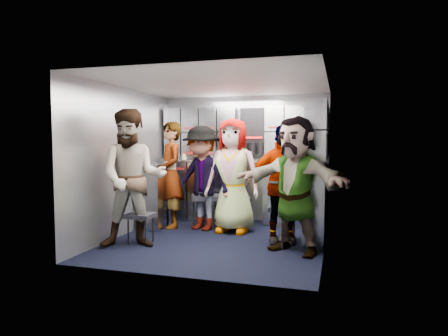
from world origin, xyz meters
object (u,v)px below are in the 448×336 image
(jump_seat_near_right, at_px, (296,214))
(attendant_arc_c, at_px, (233,175))
(attendant_arc_a, at_px, (133,178))
(attendant_arc_e, at_px, (295,184))
(attendant_arc_b, at_px, (202,178))
(jump_seat_center, at_px, (236,201))
(jump_seat_near_left, at_px, (141,217))
(attendant_arc_d, at_px, (281,184))
(attendant_standing, at_px, (171,175))
(jump_seat_mid_left, at_px, (206,199))
(jump_seat_mid_right, at_px, (283,210))

(jump_seat_near_right, xyz_separation_m, attendant_arc_c, (-1.00, 0.67, 0.41))
(attendant_arc_a, xyz_separation_m, attendant_arc_e, (1.99, 0.32, -0.05))
(attendant_arc_b, distance_m, attendant_arc_c, 0.49)
(jump_seat_center, relative_size, attendant_arc_e, 0.31)
(attendant_arc_e, bearing_deg, attendant_arc_b, 175.49)
(jump_seat_center, relative_size, attendant_arc_b, 0.33)
(jump_seat_near_left, xyz_separation_m, attendant_arc_d, (1.76, 0.57, 0.43))
(attendant_standing, distance_m, attendant_arc_c, 1.01)
(jump_seat_mid_left, xyz_separation_m, jump_seat_near_right, (1.48, -0.86, -0.01))
(attendant_arc_c, bearing_deg, jump_seat_near_left, -132.66)
(jump_seat_center, distance_m, jump_seat_near_right, 1.31)
(jump_seat_near_right, xyz_separation_m, attendant_arc_a, (-1.99, -0.50, 0.45))
(jump_seat_center, relative_size, jump_seat_near_right, 1.07)
(attendant_arc_b, bearing_deg, jump_seat_mid_right, 4.17)
(attendant_standing, relative_size, attendant_arc_c, 0.98)
(attendant_arc_a, relative_size, attendant_arc_e, 1.06)
(jump_seat_near_right, bearing_deg, jump_seat_mid_left, 149.98)
(attendant_arc_d, bearing_deg, attendant_arc_b, 148.92)
(jump_seat_mid_left, relative_size, attendant_arc_d, 0.35)
(jump_seat_mid_left, distance_m, attendant_arc_a, 1.51)
(jump_seat_near_left, xyz_separation_m, attendant_standing, (-0.02, 1.03, 0.47))
(attendant_standing, xyz_separation_m, attendant_arc_a, (0.02, -1.21, 0.05))
(attendant_arc_b, height_order, attendant_arc_c, attendant_arc_c)
(attendant_arc_d, bearing_deg, jump_seat_near_right, -60.07)
(attendant_arc_e, bearing_deg, attendant_standing, -178.28)
(attendant_arc_a, height_order, attendant_arc_e, attendant_arc_a)
(jump_seat_near_left, distance_m, jump_seat_mid_right, 1.92)
(attendant_arc_b, relative_size, attendant_arc_d, 1.01)
(jump_seat_center, height_order, attendant_arc_c, attendant_arc_c)
(attendant_arc_a, relative_size, attendant_arc_b, 1.12)
(attendant_arc_c, xyz_separation_m, attendant_arc_e, (1.00, -0.85, -0.01))
(jump_seat_mid_left, bearing_deg, jump_seat_near_left, -113.09)
(attendant_arc_d, bearing_deg, jump_seat_center, 129.87)
(attendant_arc_a, xyz_separation_m, attendant_arc_c, (0.99, 1.17, -0.04))
(jump_seat_mid_right, height_order, attendant_arc_b, attendant_arc_b)
(jump_seat_near_left, height_order, attendant_arc_a, attendant_arc_a)
(jump_seat_near_left, height_order, jump_seat_mid_right, jump_seat_mid_right)
(jump_seat_mid_right, bearing_deg, jump_seat_near_left, -156.97)
(attendant_arc_c, distance_m, attendant_arc_d, 0.88)
(jump_seat_center, relative_size, attendant_arc_d, 0.33)
(attendant_arc_d, relative_size, attendant_arc_e, 0.94)
(jump_seat_center, xyz_separation_m, attendant_arc_c, (-0.00, -0.18, 0.40))
(jump_seat_near_right, relative_size, attendant_arc_a, 0.28)
(attendant_arc_c, distance_m, attendant_arc_e, 1.31)
(jump_seat_mid_left, xyz_separation_m, attendant_arc_d, (1.26, -0.61, 0.34))
(jump_seat_near_right, relative_size, attendant_arc_d, 0.31)
(attendant_arc_a, height_order, attendant_arc_d, attendant_arc_a)
(jump_seat_center, height_order, jump_seat_mid_right, jump_seat_center)
(attendant_arc_b, bearing_deg, attendant_arc_c, 14.42)
(attendant_arc_a, relative_size, attendant_arc_c, 1.04)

